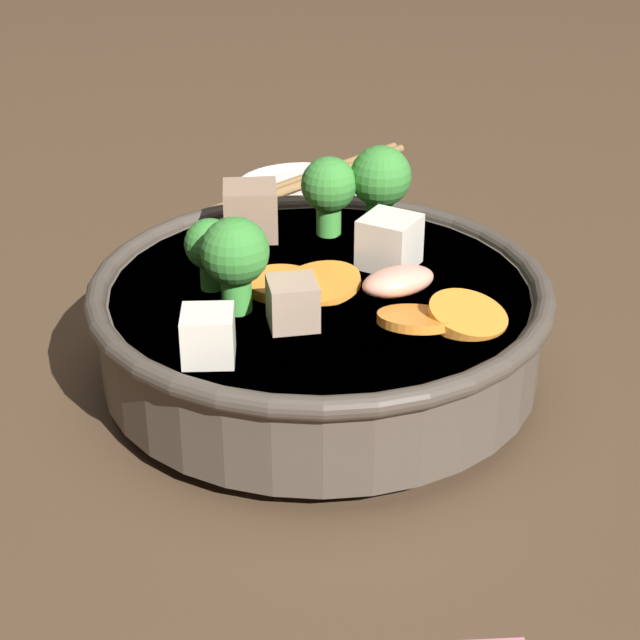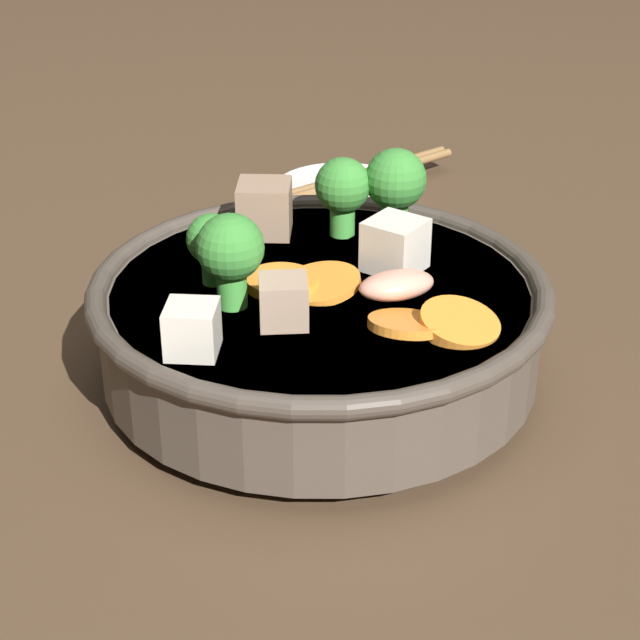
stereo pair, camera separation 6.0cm
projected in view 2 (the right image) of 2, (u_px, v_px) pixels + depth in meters
name	position (u px, v px, depth m)	size (l,w,h in m)	color
ground_plane	(320.00, 382.00, 0.62)	(3.00, 3.00, 0.00)	#4C3826
stirfry_bowl	(320.00, 314.00, 0.60)	(0.26, 0.26, 0.12)	#51473D
side_saucer	(342.00, 192.00, 0.86)	(0.11, 0.11, 0.01)	white
chopsticks_pair	(342.00, 181.00, 0.86)	(0.14, 0.20, 0.01)	olive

